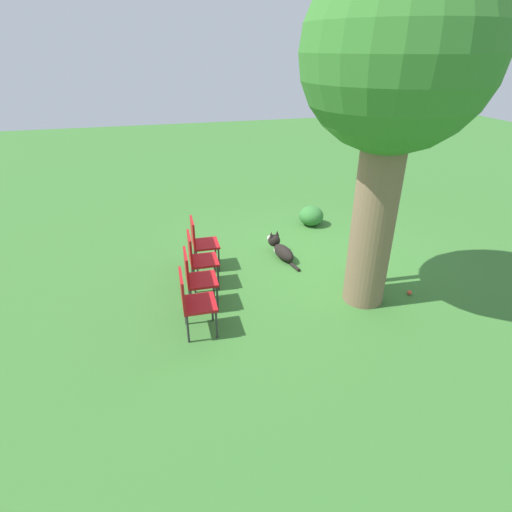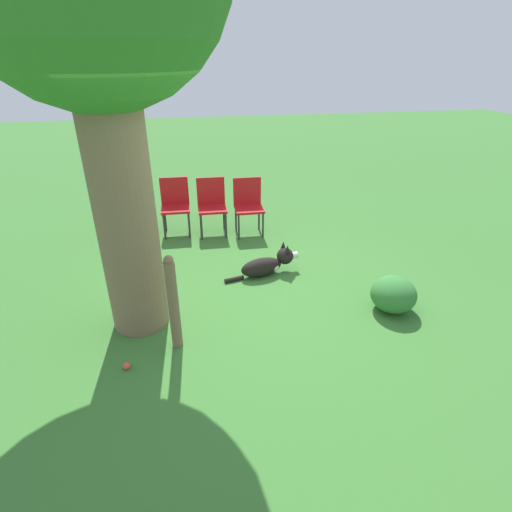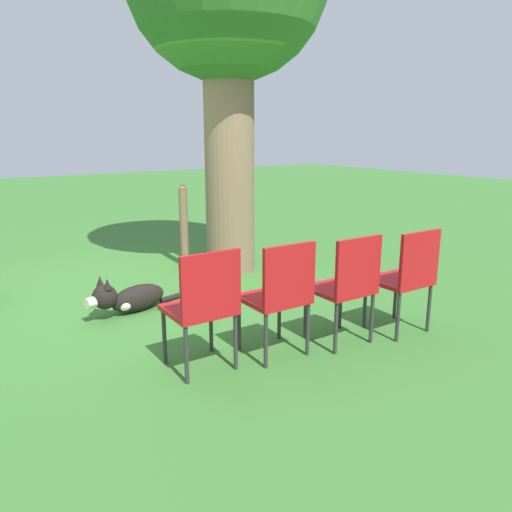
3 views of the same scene
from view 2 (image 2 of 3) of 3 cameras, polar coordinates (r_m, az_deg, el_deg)
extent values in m
plane|color=#38702D|center=(4.79, -3.34, -6.13)|extent=(30.00, 30.00, 0.00)
cylinder|color=#7A6047|center=(3.99, -18.32, 6.74)|extent=(0.58, 0.58, 2.65)
ellipsoid|color=black|center=(5.20, 0.78, -1.60)|extent=(0.34, 0.60, 0.25)
ellipsoid|color=silver|center=(5.27, 2.31, -1.40)|extent=(0.23, 0.23, 0.15)
sphere|color=black|center=(5.29, 4.17, 0.00)|extent=(0.27, 0.27, 0.22)
cylinder|color=silver|center=(5.35, 5.38, 0.09)|extent=(0.11, 0.12, 0.09)
cone|color=black|center=(5.28, 3.92, 1.56)|extent=(0.07, 0.07, 0.10)
cone|color=black|center=(5.18, 4.52, 1.03)|extent=(0.07, 0.07, 0.10)
cylinder|color=black|center=(5.13, -3.14, -3.33)|extent=(0.11, 0.26, 0.06)
cylinder|color=brown|center=(3.90, -11.70, -6.97)|extent=(0.10, 0.10, 0.95)
sphere|color=brown|center=(3.66, -12.41, -0.61)|extent=(0.09, 0.09, 0.09)
cube|color=#B21419|center=(6.29, -1.00, 6.75)|extent=(0.43, 0.45, 0.04)
cube|color=#B21419|center=(6.39, -1.28, 9.30)|extent=(0.04, 0.44, 0.43)
cylinder|color=#2D2D2D|center=(6.24, 1.00, 4.34)|extent=(0.03, 0.03, 0.41)
cylinder|color=#2D2D2D|center=(6.18, -2.48, 4.11)|extent=(0.03, 0.03, 0.41)
cylinder|color=#2D2D2D|center=(6.56, 0.42, 5.54)|extent=(0.03, 0.03, 0.41)
cylinder|color=#2D2D2D|center=(6.51, -2.88, 5.33)|extent=(0.03, 0.03, 0.41)
cube|color=#B21419|center=(6.33, -6.26, 6.73)|extent=(0.43, 0.45, 0.04)
cube|color=#B21419|center=(6.44, -6.49, 9.26)|extent=(0.04, 0.44, 0.43)
cylinder|color=#2D2D2D|center=(6.26, -4.30, 4.35)|extent=(0.03, 0.03, 0.41)
cylinder|color=#2D2D2D|center=(6.24, -7.79, 4.10)|extent=(0.03, 0.03, 0.41)
cylinder|color=#2D2D2D|center=(6.59, -4.62, 5.54)|extent=(0.03, 0.03, 0.41)
cylinder|color=#2D2D2D|center=(6.57, -7.93, 5.31)|extent=(0.03, 0.03, 0.41)
cube|color=#B21419|center=(6.42, -11.41, 6.65)|extent=(0.43, 0.45, 0.04)
cube|color=#B21419|center=(6.53, -11.58, 9.15)|extent=(0.04, 0.44, 0.43)
cylinder|color=#2D2D2D|center=(6.33, -9.53, 4.32)|extent=(0.03, 0.03, 0.41)
cylinder|color=#2D2D2D|center=(6.35, -12.96, 4.05)|extent=(0.03, 0.03, 0.41)
cylinder|color=#2D2D2D|center=(6.67, -9.59, 5.50)|extent=(0.03, 0.03, 0.41)
cylinder|color=#2D2D2D|center=(6.68, -12.85, 5.24)|extent=(0.03, 0.03, 0.41)
cube|color=#B21419|center=(6.57, -16.38, 6.53)|extent=(0.43, 0.45, 0.04)
cube|color=#B21419|center=(6.68, -16.49, 8.97)|extent=(0.04, 0.44, 0.43)
cylinder|color=#2D2D2D|center=(6.46, -14.59, 4.26)|extent=(0.03, 0.03, 0.41)
cylinder|color=#2D2D2D|center=(6.51, -17.92, 3.97)|extent=(0.03, 0.03, 0.41)
cylinder|color=#2D2D2D|center=(6.79, -14.41, 5.42)|extent=(0.03, 0.03, 0.41)
cylinder|color=#2D2D2D|center=(6.84, -17.58, 5.14)|extent=(0.03, 0.03, 0.41)
sphere|color=#E54C33|center=(4.01, -18.00, -14.73)|extent=(0.07, 0.07, 0.07)
ellipsoid|color=#337533|center=(4.75, 19.05, -5.19)|extent=(0.50, 0.50, 0.40)
camera|label=1|loc=(8.23, -53.00, 22.37)|focal=28.00mm
camera|label=3|loc=(9.15, 5.74, 20.89)|focal=35.00mm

